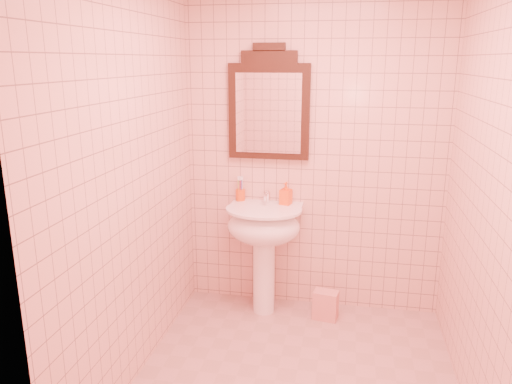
% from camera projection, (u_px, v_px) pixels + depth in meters
% --- Properties ---
extents(floor, '(2.20, 2.20, 0.00)m').
position_uv_depth(floor, '(295.00, 383.00, 3.12)').
color(floor, tan).
rests_on(floor, ground).
extents(back_wall, '(2.00, 0.02, 2.50)m').
position_uv_depth(back_wall, '(314.00, 154.00, 3.84)').
color(back_wall, beige).
rests_on(back_wall, floor).
extents(pedestal_sink, '(0.58, 0.58, 0.86)m').
position_uv_depth(pedestal_sink, '(264.00, 233.00, 3.84)').
color(pedestal_sink, white).
rests_on(pedestal_sink, floor).
extents(faucet, '(0.04, 0.16, 0.11)m').
position_uv_depth(faucet, '(267.00, 196.00, 3.90)').
color(faucet, white).
rests_on(faucet, pedestal_sink).
extents(mirror, '(0.62, 0.06, 0.87)m').
position_uv_depth(mirror, '(269.00, 107.00, 3.78)').
color(mirror, black).
rests_on(mirror, back_wall).
extents(toothbrush_cup, '(0.07, 0.07, 0.17)m').
position_uv_depth(toothbrush_cup, '(240.00, 194.00, 3.98)').
color(toothbrush_cup, '#DA4E12').
rests_on(toothbrush_cup, pedestal_sink).
extents(soap_dispenser, '(0.10, 0.10, 0.18)m').
position_uv_depth(soap_dispenser, '(286.00, 193.00, 3.86)').
color(soap_dispenser, '#EF5414').
rests_on(soap_dispenser, pedestal_sink).
extents(towel, '(0.20, 0.15, 0.23)m').
position_uv_depth(towel, '(326.00, 305.00, 3.87)').
color(towel, '#DD8582').
rests_on(towel, floor).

